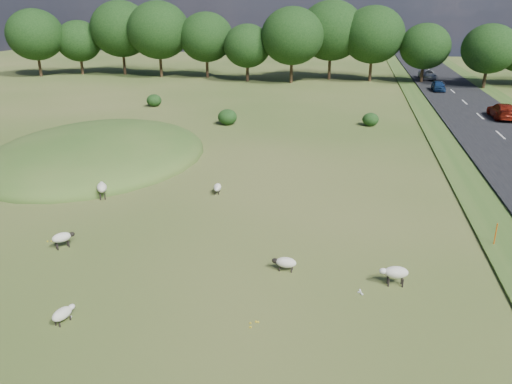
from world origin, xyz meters
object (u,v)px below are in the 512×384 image
Objects in this scene: sheep_3 at (395,272)px; car_3 at (503,111)px; car_0 at (427,74)px; car_2 at (438,86)px; sheep_4 at (91,182)px; sheep_5 at (285,262)px; marker_post at (495,235)px; sheep_0 at (62,237)px; sheep_2 at (63,314)px; car_4 at (434,61)px; sheep_6 at (102,188)px; sheep_1 at (217,188)px.

sheep_3 is 0.24× the size of car_3.
car_0 is 1.30× the size of car_2.
sheep_5 is (13.12, -7.48, -0.22)m from sheep_4.
marker_post is 1.18× the size of sheep_0.
sheep_0 is 56.02m from car_2.
sheep_3 is at bearing -98.10° from car_0.
marker_post is at bearing -154.66° from sheep_5.
sheep_2 is at bearing 36.89° from sheep_5.
sheep_4 is 60.78m from car_0.
sheep_3 is 36.75m from car_3.
car_3 is at bearing -116.53° from sheep_3.
marker_post is 0.94× the size of sheep_4.
car_0 is at bearing 90.00° from car_2.
car_2 is at bearing -3.68° from sheep_2.
sheep_4 is (-5.65, 12.78, 0.25)m from sheep_2.
car_3 is at bearing 90.00° from car_4.
car_0 is at bearing 79.87° from car_4.
car_0 is (13.50, 62.11, 0.54)m from sheep_5.
car_3 is (3.80, -16.54, 0.09)m from car_2.
sheep_2 is at bearing 57.87° from car_3.
sheep_3 is (12.08, 4.95, 0.23)m from sheep_2.
marker_post is at bearing -21.97° from sheep_4.
sheep_6 is at bearing -120.09° from car_2.
marker_post is 20.72m from sheep_0.
car_4 is (12.69, 83.74, 0.32)m from sheep_3.
car_3 is (28.04, 33.96, 0.45)m from sheep_0.
sheep_6 is (-4.54, 11.97, 0.29)m from sheep_2.
sheep_4 is 0.95× the size of sheep_6.
car_4 is (22.70, 74.69, 0.54)m from sheep_1.
sheep_3 is at bearing 81.39° from car_4.
sheep_6 is 50.87m from car_2.
car_2 is (3.93, 46.43, 0.30)m from marker_post.
car_0 reaches higher than car_4.
sheep_1 is 6.92m from sheep_6.
car_2 is (24.24, 50.50, 0.36)m from sheep_0.
car_3 is (24.77, 39.44, 0.62)m from sheep_2.
sheep_5 is at bearing -10.78° from sheep_3.
marker_post is 30.88m from car_3.
sheep_0 is 10.74m from sheep_5.
car_0 is (20.97, 67.42, 0.57)m from sheep_2.
sheep_1 is at bearing -114.24° from car_2.
sheep_1 is at bearing 163.42° from marker_post.
sheep_4 is 40.45m from car_3.
car_4 is at bearing -100.24° from sheep_5.
sheep_4 is at bearing 40.71° from sheep_2.
sheep_6 reaches higher than sheep_4.
sheep_3 is 0.91× the size of sheep_6.
marker_post reaches higher than sheep_2.
car_0 is at bearing -100.78° from sheep_5.
sheep_0 is at bearing -115.64° from car_2.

